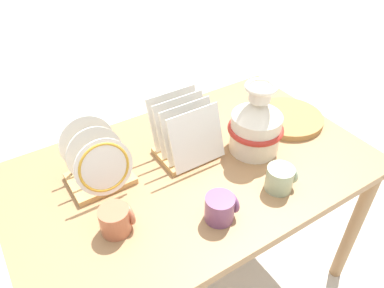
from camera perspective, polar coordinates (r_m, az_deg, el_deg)
name	(u,v)px	position (r m, az deg, el deg)	size (l,w,h in m)	color
ground_plane	(192,277)	(1.97, 0.00, -19.66)	(14.00, 14.00, 0.00)	beige
display_table	(192,183)	(1.45, 0.00, -6.04)	(1.34, 0.83, 0.74)	#9E754C
ceramic_vase	(256,124)	(1.43, 9.76, 3.05)	(0.21, 0.21, 0.29)	silver
dish_rack_round_plates	(99,167)	(1.32, -14.01, -3.39)	(0.22, 0.21, 0.22)	tan
dish_rack_square_plates	(186,138)	(1.40, -0.95, 0.96)	(0.22, 0.22, 0.23)	tan
wicker_charger_stack	(288,118)	(1.67, 14.38, 3.86)	(0.30, 0.30, 0.03)	#AD7F47
mug_terracotta_glaze	(116,220)	(1.19, -11.45, -11.21)	(0.10, 0.09, 0.09)	#B76647
mug_plum_glaze	(221,208)	(1.20, 4.41, -9.65)	(0.10, 0.09, 0.09)	#7A4770
mug_sage_glaze	(281,178)	(1.32, 13.34, -5.06)	(0.10, 0.09, 0.09)	#9EB28E
fruit_bowl	(203,119)	(1.59, 1.70, 3.82)	(0.12, 0.12, 0.08)	white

